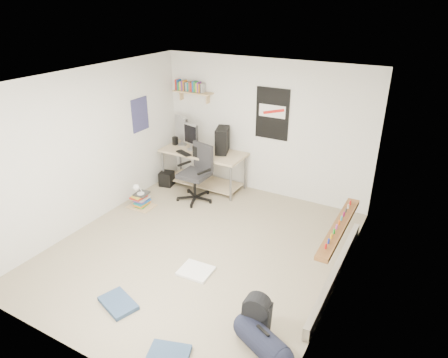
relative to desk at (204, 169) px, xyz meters
The scene contains 26 objects.
floor 2.19m from the desk, 60.02° to the right, with size 4.00×4.50×0.01m, color gray.
ceiling 3.04m from the desk, 60.02° to the right, with size 4.00×4.50×0.01m, color white.
back_wall 1.45m from the desk, 19.79° to the left, with size 4.00×0.01×2.50m, color silver.
left_wall 2.27m from the desk, 116.42° to the right, with size 0.01×4.50×2.50m, color silver.
right_wall 3.71m from the desk, 31.21° to the right, with size 0.01×4.50×2.50m, color silver.
desk is the anchor object (origin of this frame).
monitor_left 0.84m from the desk, 168.68° to the left, with size 0.42×0.10×0.46m, color #A1A1A5.
monitor_right 0.63m from the desk, behind, with size 0.36×0.09×0.40m, color #9C9DA1.
pc_tower 0.72m from the desk, 21.00° to the left, with size 0.21×0.45×0.47m, color black.
keyboard 0.55m from the desk, 129.74° to the right, with size 0.36×0.13×0.02m, color black.
speaker_left 0.82m from the desk, behind, with size 0.08×0.08×0.16m, color black.
speaker_right 0.57m from the desk, 83.06° to the right, with size 0.10×0.10×0.20m, color black.
office_chair 0.60m from the desk, 74.48° to the right, with size 0.69×0.69×1.06m, color #242427.
wall_shelf 1.49m from the desk, 143.81° to the left, with size 0.80×0.22×0.24m, color tan.
poster_back_wall 1.74m from the desk, 16.46° to the left, with size 0.62×0.03×0.92m, color black.
poster_left_wall 1.60m from the desk, 143.67° to the right, with size 0.02×0.42×0.60m, color navy.
window 3.58m from the desk, 27.37° to the right, with size 0.10×1.50×1.26m, color brown.
baseboard_heater 3.42m from the desk, 27.33° to the right, with size 0.08×2.50×0.18m, color #B7B2A8.
backpack 3.88m from the desk, 49.73° to the right, with size 0.31×0.24×0.41m, color black.
duffel_bag 4.15m from the desk, 49.80° to the right, with size 0.29×0.29×0.56m, color black.
tshirt 2.74m from the desk, 60.72° to the right, with size 0.44×0.37×0.04m, color silver.
jeans_a 3.50m from the desk, 75.92° to the right, with size 0.49×0.31×0.05m, color navy.
jeans_b 4.15m from the desk, 63.52° to the right, with size 0.43×0.32×0.05m, color navy.
book_stack 1.39m from the desk, 112.93° to the right, with size 0.48×0.39×0.33m, color olive.
desk_lamp 1.38m from the desk, 111.85° to the right, with size 0.13×0.21×0.21m, color silver.
subwoofer 0.78m from the desk, 154.63° to the right, with size 0.25×0.25×0.28m, color black.
Camera 1 is at (2.74, -4.19, 3.45)m, focal length 32.00 mm.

